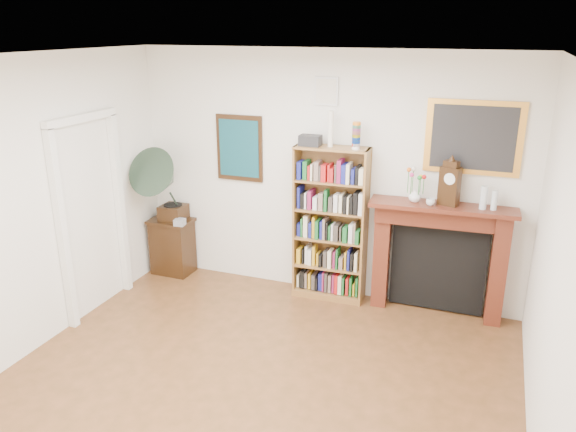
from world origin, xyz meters
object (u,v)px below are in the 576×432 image
object	(u,v)px
fireplace	(439,248)
bottle_left	(484,198)
flower_vase	(415,195)
teacup	(431,202)
cd_stack	(180,222)
bookshelf	(330,216)
bottle_right	(494,200)
side_cabinet	(173,246)
gramophone	(164,180)
mantel_clock	(450,184)

from	to	relation	value
fireplace	bottle_left	distance (m)	0.75
flower_vase	teacup	bearing A→B (deg)	-23.51
fireplace	cd_stack	xyz separation A→B (m)	(-3.05, -0.24, 0.00)
fireplace	teacup	distance (m)	0.58
bookshelf	bottle_right	xyz separation A→B (m)	(1.70, -0.01, 0.37)
side_cabinet	bottle_left	world-z (taller)	bottle_left
teacup	gramophone	bearing A→B (deg)	-178.14
cd_stack	mantel_clock	size ratio (longest dim) A/B	0.26
mantel_clock	bottle_right	world-z (taller)	mantel_clock
bookshelf	cd_stack	xyz separation A→B (m)	(-1.84, -0.18, -0.24)
bottle_left	cd_stack	bearing A→B (deg)	-177.24
cd_stack	mantel_clock	distance (m)	3.19
mantel_clock	flower_vase	world-z (taller)	mantel_clock
bookshelf	teacup	world-z (taller)	bookshelf
cd_stack	mantel_clock	world-z (taller)	mantel_clock
mantel_clock	bottle_left	size ratio (longest dim) A/B	1.94
gramophone	mantel_clock	size ratio (longest dim) A/B	2.09
flower_vase	bottle_right	distance (m)	0.78
bookshelf	flower_vase	distance (m)	0.98
gramophone	bottle_right	bearing A→B (deg)	2.46
mantel_clock	cd_stack	bearing A→B (deg)	-156.39
mantel_clock	gramophone	bearing A→B (deg)	-156.65
mantel_clock	side_cabinet	bearing A→B (deg)	-159.02
cd_stack	flower_vase	xyz separation A→B (m)	(2.76, 0.18, 0.58)
side_cabinet	teacup	xyz separation A→B (m)	(3.15, -0.03, 0.94)
fireplace	teacup	bearing A→B (deg)	-134.84
gramophone	cd_stack	distance (m)	0.54
bookshelf	teacup	bearing A→B (deg)	-6.31
cd_stack	flower_vase	world-z (taller)	flower_vase
fireplace	bookshelf	bearing A→B (deg)	179.44
teacup	bookshelf	bearing A→B (deg)	175.91
gramophone	bookshelf	bearing A→B (deg)	4.83
side_cabinet	cd_stack	bearing A→B (deg)	-32.17
gramophone	flower_vase	bearing A→B (deg)	3.22
side_cabinet	cd_stack	world-z (taller)	cd_stack
cd_stack	teacup	bearing A→B (deg)	2.05
teacup	side_cabinet	bearing A→B (deg)	179.37
cd_stack	bottle_left	distance (m)	3.50
mantel_clock	bookshelf	bearing A→B (deg)	-159.81
gramophone	bottle_right	distance (m)	3.74
side_cabinet	flower_vase	bearing A→B (deg)	1.45
flower_vase	teacup	size ratio (longest dim) A/B	1.49
gramophone	flower_vase	xyz separation A→B (m)	(2.95, 0.18, 0.07)
mantel_clock	bottle_left	distance (m)	0.36
side_cabinet	teacup	world-z (taller)	teacup
bookshelf	mantel_clock	world-z (taller)	bookshelf
fireplace	teacup	xyz separation A→B (m)	(-0.12, -0.14, 0.55)
teacup	bottle_right	bearing A→B (deg)	6.79
fireplace	mantel_clock	xyz separation A→B (m)	(0.05, -0.06, 0.74)
teacup	bottle_left	distance (m)	0.52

